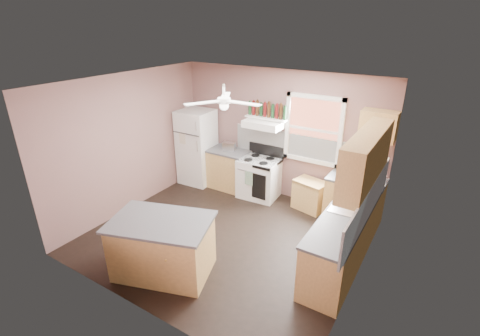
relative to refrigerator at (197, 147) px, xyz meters
The scene contains 32 objects.
floor 2.59m from the refrigerator, 40.32° to the right, with size 4.50×4.50×0.00m, color black.
ceiling 3.06m from the refrigerator, 40.32° to the right, with size 4.50×4.50×0.00m, color white.
wall_back 1.98m from the refrigerator, 13.31° to the left, with size 4.50×0.05×2.70m, color #775450.
wall_right 4.46m from the refrigerator, 20.93° to the right, with size 0.05×4.00×2.70m, color #775450.
wall_left 1.71m from the refrigerator, 104.48° to the right, with size 0.05×4.00×2.70m, color #775450.
backsplash_back 2.37m from the refrigerator, ahead, with size 2.90×0.03×0.55m, color white.
backsplash_right 4.31m from the refrigerator, 17.38° to the right, with size 0.03×2.60×0.55m, color white.
window_view 2.75m from the refrigerator, ahead, with size 1.00×0.02×1.20m, color brown.
window_frame 2.74m from the refrigerator, ahead, with size 1.16×0.07×1.36m, color white.
refrigerator is the anchor object (origin of this frame).
base_cabinet_left 0.92m from the refrigerator, ahead, with size 0.90×0.60×0.86m, color #AA8347.
counter_left 0.81m from the refrigerator, ahead, with size 0.92×0.62×0.04m, color #48484B.
toaster 0.82m from the refrigerator, ahead, with size 0.28×0.16×0.18m, color silver.
stove 1.66m from the refrigerator, ahead, with size 0.82×0.64×0.86m, color white.
range_hood 1.81m from the refrigerator, ahead, with size 0.78×0.50×0.14m, color white.
bottle_shelf 1.87m from the refrigerator, ahead, with size 0.90×0.26×0.03m, color white.
cart 2.81m from the refrigerator, ahead, with size 0.62×0.41×0.62m, color #AA8347.
base_cabinet_corner 3.64m from the refrigerator, ahead, with size 1.00×0.60×0.86m, color #AA8347.
base_cabinet_right 4.05m from the refrigerator, 18.59° to the right, with size 0.60×2.20×0.86m, color #AA8347.
counter_corner 3.62m from the refrigerator, ahead, with size 1.02×0.62×0.04m, color #48484B.
counter_right 4.02m from the refrigerator, 18.63° to the right, with size 0.62×2.22×0.04m, color #48484B.
sink 3.96m from the refrigerator, 15.89° to the right, with size 0.55×0.45×0.03m, color silver.
faucet 4.11m from the refrigerator, 15.28° to the right, with size 0.03×0.03×0.14m, color silver.
upper_cabinet_right 4.19m from the refrigerator, 15.35° to the right, with size 0.33×1.80×0.76m, color #AA8347.
upper_cabinet_corner 3.96m from the refrigerator, ahead, with size 0.60×0.33×0.52m, color #AA8347.
paper_towel 3.96m from the refrigerator, ahead, with size 0.12×0.12×0.26m, color white.
island 3.28m from the refrigerator, 61.06° to the right, with size 1.38×0.87×0.86m, color #AA8347.
island_top 3.25m from the refrigerator, 61.06° to the right, with size 1.46×0.95×0.04m, color #48484B.
ceiling_fan_hub 2.92m from the refrigerator, 40.32° to the right, with size 0.20×0.20×0.08m, color white.
soap_bottle 4.11m from the refrigerator, 16.07° to the right, with size 0.08×0.08×0.22m, color silver.
red_caddy 3.88m from the refrigerator, ahead, with size 0.18×0.12×0.10m, color #A50E11.
wine_bottles 1.95m from the refrigerator, ahead, with size 0.86×0.06×0.31m.
Camera 1 is at (2.96, -4.31, 3.59)m, focal length 26.00 mm.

